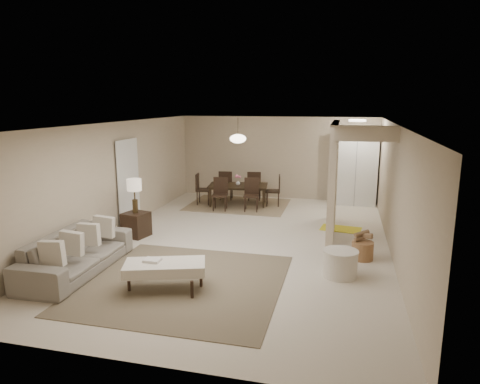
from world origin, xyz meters
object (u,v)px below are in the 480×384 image
(round_pouf, at_px, (340,263))
(wicker_basket, at_px, (362,251))
(sofa, at_px, (77,253))
(pantry_cabinet, at_px, (356,169))
(side_table, at_px, (136,224))
(dining_table, at_px, (238,195))
(ottoman_bench, at_px, (165,268))

(round_pouf, xyz_separation_m, wicker_basket, (0.40, 0.93, -0.06))
(sofa, bearing_deg, pantry_cabinet, -38.18)
(pantry_cabinet, bearing_deg, sofa, -126.74)
(side_table, distance_m, wicker_basket, 4.85)
(side_table, bearing_deg, dining_table, 66.37)
(pantry_cabinet, distance_m, sofa, 8.05)
(dining_table, bearing_deg, pantry_cabinet, 7.62)
(pantry_cabinet, xyz_separation_m, round_pouf, (-0.31, -5.53, -0.82))
(sofa, relative_size, ottoman_bench, 1.73)
(sofa, xyz_separation_m, round_pouf, (4.49, 0.90, -0.12))
(pantry_cabinet, distance_m, round_pouf, 5.59)
(round_pouf, relative_size, dining_table, 0.35)
(sofa, height_order, wicker_basket, sofa)
(sofa, bearing_deg, ottoman_bench, -100.94)
(ottoman_bench, relative_size, wicker_basket, 3.39)
(ottoman_bench, height_order, side_table, side_table)
(wicker_basket, xyz_separation_m, dining_table, (-3.36, 3.67, 0.12))
(side_table, distance_m, dining_table, 3.70)
(side_table, bearing_deg, pantry_cabinet, 42.29)
(side_table, bearing_deg, ottoman_bench, -54.13)
(pantry_cabinet, bearing_deg, ottoman_bench, -114.08)
(dining_table, bearing_deg, ottoman_bench, -95.71)
(ottoman_bench, bearing_deg, wicker_basket, 16.28)
(ottoman_bench, bearing_deg, round_pouf, 5.75)
(ottoman_bench, height_order, round_pouf, round_pouf)
(side_table, distance_m, round_pouf, 4.60)
(sofa, height_order, dining_table, sofa)
(side_table, relative_size, wicker_basket, 1.33)
(side_table, bearing_deg, sofa, -91.36)
(side_table, xyz_separation_m, wicker_basket, (4.84, -0.28, -0.10))
(round_pouf, bearing_deg, pantry_cabinet, 86.82)
(ottoman_bench, xyz_separation_m, round_pouf, (2.70, 1.20, -0.13))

